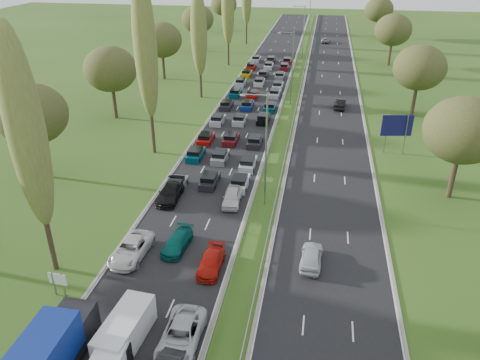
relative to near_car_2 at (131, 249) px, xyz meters
The scene contains 22 objects.
ground 49.36m from the near_car_2, 77.94° to the left, with size 260.00×260.00×0.00m, color #2F4E18.
near_carriageway 50.90m from the near_car_2, 85.98° to the left, with size 10.50×215.00×0.04m, color black.
far_carriageway 53.56m from the near_car_2, 71.42° to the left, with size 10.50×215.00×0.04m, color black.
central_reservation 51.80m from the near_car_2, 78.52° to the left, with size 2.36×215.00×0.32m.
lamp_columns 47.69m from the near_car_2, 77.43° to the left, with size 0.18×140.18×12.00m.
poplar_row 38.65m from the near_car_2, 98.87° to the left, with size 2.80×127.80×22.44m.
woodland_left 35.55m from the near_car_2, 117.65° to the left, with size 8.00×166.00×11.10m.
woodland_right 46.44m from the near_car_2, 49.52° to the left, with size 8.00×153.00×11.10m.
traffic_queue_fill 45.53m from the near_car_2, 85.53° to the left, with size 9.10×67.95×0.80m.
near_car_2 is the anchor object (origin of this frame).
near_car_3 10.58m from the near_car_2, 88.90° to the left, with size 2.15×5.30×1.54m, color black.
near_car_7 4.07m from the near_car_2, 27.59° to the left, with size 1.84×4.53×1.31m, color #044846.
near_car_10 11.46m from the near_car_2, 51.40° to the right, with size 2.60×5.63×1.57m, color silver.
near_car_11 7.30m from the near_car_2, ahead, with size 1.82×4.48×1.30m, color #A6120A.
near_car_12 12.81m from the near_car_2, 57.36° to the left, with size 1.80×4.47×1.52m, color silver.
far_car_0 15.65m from the near_car_2, ahead, with size 1.80×4.48×1.53m, color #B9BDC3.
far_car_1 48.93m from the near_car_2, 67.65° to the left, with size 1.70×4.88×1.61m, color black.
far_car_2 103.96m from the near_car_2, 81.40° to the left, with size 2.20×4.77×1.33m, color slate.
blue_lorry 13.38m from the near_car_2, 90.04° to the right, with size 2.51×9.04×3.82m.
white_van_rear 9.84m from the near_car_2, 69.80° to the right, with size 2.17×5.53×2.22m.
info_sign 6.82m from the near_car_2, 121.86° to the right, with size 1.50×0.21×2.10m.
direction_sign 37.44m from the near_car_2, 47.52° to the left, with size 3.95×0.82×5.20m.
Camera 1 is at (9.38, 0.28, 24.67)m, focal length 35.00 mm.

